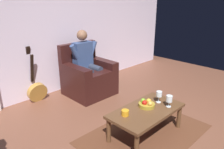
# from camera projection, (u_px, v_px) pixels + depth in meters

# --- Properties ---
(ground_plane) EXTENTS (7.25, 7.25, 0.00)m
(ground_plane) POSITION_uv_depth(u_px,v_px,m) (178.00, 145.00, 2.92)
(ground_plane) COLOR brown
(wall_back) EXTENTS (6.44, 0.06, 2.51)m
(wall_back) POSITION_uv_depth(u_px,v_px,m) (59.00, 28.00, 4.32)
(wall_back) COLOR silver
(wall_back) RESTS_ON ground
(rug) EXTENTS (1.78, 1.18, 0.01)m
(rug) POSITION_uv_depth(u_px,v_px,m) (145.00, 134.00, 3.14)
(rug) COLOR #57311E
(rug) RESTS_ON ground
(armchair) EXTENTS (0.84, 0.81, 0.99)m
(armchair) POSITION_uv_depth(u_px,v_px,m) (88.00, 77.00, 4.36)
(armchair) COLOR black
(armchair) RESTS_ON ground
(person_seated) EXTENTS (0.64, 0.55, 1.26)m
(person_seated) POSITION_uv_depth(u_px,v_px,m) (87.00, 61.00, 4.26)
(person_seated) COLOR #364B79
(person_seated) RESTS_ON ground
(coffee_table) EXTENTS (1.08, 0.58, 0.39)m
(coffee_table) POSITION_uv_depth(u_px,v_px,m) (146.00, 113.00, 3.03)
(coffee_table) COLOR brown
(coffee_table) RESTS_ON ground
(guitar) EXTENTS (0.36, 0.30, 1.02)m
(guitar) POSITION_uv_depth(u_px,v_px,m) (37.00, 90.00, 4.07)
(guitar) COLOR #B18036
(guitar) RESTS_ON ground
(wine_glass_near) EXTENTS (0.09, 0.09, 0.17)m
(wine_glass_near) POSITION_uv_depth(u_px,v_px,m) (169.00, 99.00, 3.05)
(wine_glass_near) COLOR silver
(wine_glass_near) RESTS_ON coffee_table
(wine_glass_far) EXTENTS (0.08, 0.08, 0.17)m
(wine_glass_far) POSITION_uv_depth(u_px,v_px,m) (159.00, 95.00, 3.17)
(wine_glass_far) COLOR silver
(wine_glass_far) RESTS_ON coffee_table
(fruit_bowl) EXTENTS (0.23, 0.23, 0.11)m
(fruit_bowl) POSITION_uv_depth(u_px,v_px,m) (147.00, 104.00, 3.08)
(fruit_bowl) COLOR olive
(fruit_bowl) RESTS_ON coffee_table
(candle_jar) EXTENTS (0.10, 0.10, 0.07)m
(candle_jar) POSITION_uv_depth(u_px,v_px,m) (125.00, 113.00, 2.85)
(candle_jar) COLOR orange
(candle_jar) RESTS_ON coffee_table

